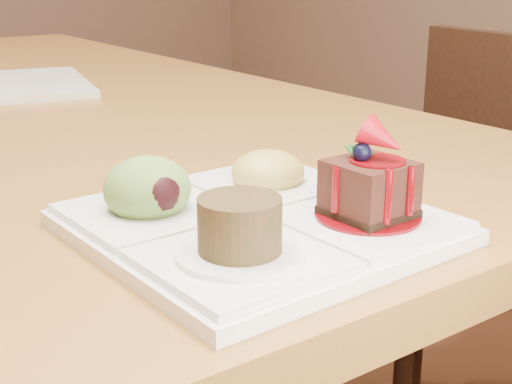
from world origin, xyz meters
TOP-DOWN VIEW (x-y plane):
  - chair_right at (0.78, -0.35)m, footprint 0.41×0.41m
  - sampler_plate at (0.03, -0.75)m, footprint 0.26×0.26m

SIDE VIEW (x-z plane):
  - chair_right at x=0.78m, z-range 0.06..0.89m
  - sampler_plate at x=0.03m, z-range 0.72..0.82m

